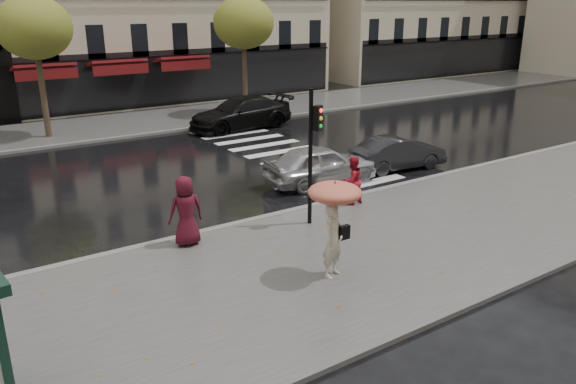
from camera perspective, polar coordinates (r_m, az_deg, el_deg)
ground at (r=14.31m, az=0.28°, el=-7.40°), size 160.00×160.00×0.00m
near_sidewalk at (r=13.91m, az=1.44°, el=-7.93°), size 90.00×7.00×0.12m
far_sidewalk at (r=31.12m, az=-19.87°, el=6.05°), size 90.00×6.00×0.12m
near_kerb at (r=16.63m, az=-5.54°, el=-3.37°), size 90.00×0.25×0.14m
far_kerb at (r=28.28m, az=-18.31°, el=5.05°), size 90.00×0.25×0.14m
zebra_crossing at (r=24.97m, az=-0.69°, el=4.13°), size 3.60×11.75×0.01m
tree_far_left at (r=29.12m, az=-24.40°, el=14.91°), size 3.40×3.40×6.64m
tree_far_right at (r=32.92m, az=-4.53°, el=16.71°), size 3.40×3.40×6.64m
woman_umbrella at (r=12.93m, az=4.73°, el=-2.21°), size 1.24×1.24×2.39m
woman_red at (r=18.02m, az=6.54°, el=1.17°), size 0.78×0.61×1.57m
man_burgundy at (r=15.07m, az=-10.34°, el=-1.90°), size 0.98×0.69×1.90m
traffic_light at (r=15.83m, az=2.55°, el=4.86°), size 0.30×0.39×3.95m
car_silver at (r=20.39m, az=3.34°, el=2.82°), size 4.37×2.06×1.45m
car_darkgrey at (r=22.63m, az=11.13°, el=3.90°), size 4.04×1.83×1.29m
car_black at (r=29.61m, az=-4.84°, el=7.98°), size 5.71×2.57×1.63m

